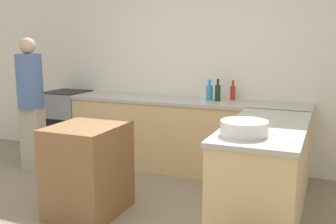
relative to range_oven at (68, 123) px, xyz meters
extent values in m
cube|color=silver|center=(1.81, 0.33, 0.89)|extent=(8.00, 0.06, 2.70)
cube|color=#D6B27A|center=(1.81, 0.00, -0.02)|extent=(3.00, 0.61, 0.88)
cube|color=#ADA89E|center=(1.81, 0.00, 0.44)|extent=(3.03, 0.64, 0.04)
cube|color=#D6B27A|center=(2.99, -1.12, -0.02)|extent=(0.66, 1.61, 0.88)
cube|color=#ADA89E|center=(2.99, -1.12, 0.44)|extent=(0.69, 1.64, 0.04)
cube|color=#99999E|center=(0.00, 0.00, 0.00)|extent=(0.58, 0.60, 0.92)
cube|color=black|center=(0.00, -0.30, -0.14)|extent=(0.49, 0.01, 0.51)
cube|color=black|center=(0.00, 0.00, 0.46)|extent=(0.54, 0.55, 0.01)
cube|color=brown|center=(1.40, -1.56, -0.03)|extent=(0.61, 0.73, 0.87)
cylinder|color=white|center=(2.88, -1.58, 0.51)|extent=(0.37, 0.37, 0.11)
cylinder|color=silver|center=(2.10, -0.17, 0.53)|extent=(0.07, 0.07, 0.15)
cylinder|color=silver|center=(2.10, -0.17, 0.63)|extent=(0.03, 0.03, 0.06)
cylinder|color=red|center=(2.37, 0.17, 0.54)|extent=(0.06, 0.06, 0.18)
cylinder|color=red|center=(2.37, 0.17, 0.67)|extent=(0.03, 0.03, 0.07)
cylinder|color=#338CBF|center=(2.10, 0.08, 0.55)|extent=(0.08, 0.08, 0.18)
cylinder|color=#338CBF|center=(2.10, 0.08, 0.67)|extent=(0.04, 0.04, 0.07)
cylinder|color=black|center=(2.22, 0.03, 0.55)|extent=(0.07, 0.07, 0.20)
cylinder|color=black|center=(2.22, 0.03, 0.69)|extent=(0.03, 0.03, 0.08)
cube|color=#ADA38E|center=(-0.01, -0.72, -0.06)|extent=(0.29, 0.18, 0.81)
cylinder|color=#4C6699|center=(-0.01, -0.72, 0.68)|extent=(0.32, 0.32, 0.68)
sphere|color=tan|center=(-0.01, -0.72, 1.12)|extent=(0.20, 0.20, 0.20)
camera|label=1|loc=(3.48, -4.58, 1.19)|focal=42.00mm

